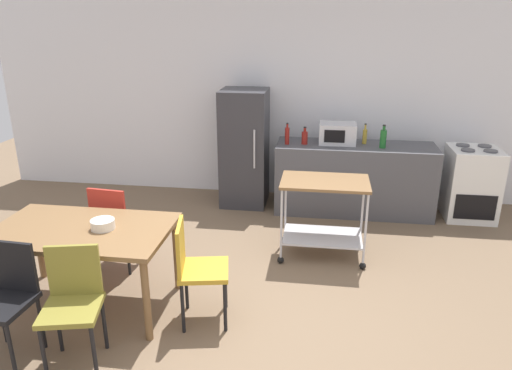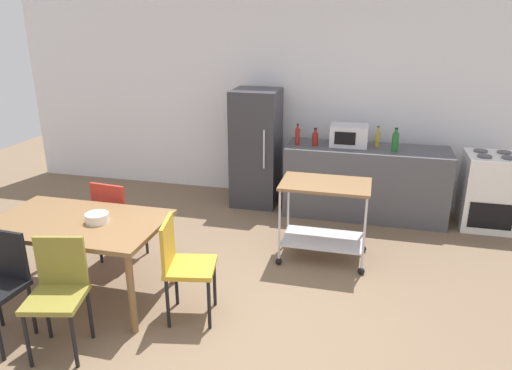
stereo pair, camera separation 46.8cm
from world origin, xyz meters
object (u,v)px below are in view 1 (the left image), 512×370
Objects in this scene: chair_olive at (73,299)px; chair_mustard at (196,265)px; dining_table at (82,237)px; bottle_olive_oil at (383,138)px; stove_oven at (471,183)px; bottle_soda at (365,136)px; microwave at (338,133)px; bottle_wine at (305,137)px; chair_black at (6,294)px; fruit_bowl at (103,224)px; refrigerator at (244,148)px; bottle_sesame_oil at (287,135)px; chair_red at (115,221)px; kitchen_cart at (324,206)px.

chair_olive is 1.00× the size of chair_mustard.
bottle_olive_oil is (2.72, 2.46, 0.35)m from dining_table.
stove_oven reaches higher than chair_mustard.
chair_olive reaches higher than dining_table.
chair_mustard is 3.14m from bottle_soda.
microwave is at bearing 46.57° from chair_olive.
bottle_olive_oil reaches higher than bottle_wine.
fruit_bowl is at bearing 61.20° from chair_black.
stove_oven is 2.17m from bottle_wine.
stove_oven is at bearing -2.85° from bottle_soda.
chair_black is 1.00× the size of chair_mustard.
bottle_wine is 0.49× the size of microwave.
stove_oven is 4.48m from fruit_bowl.
bottle_sesame_oil is at bearing -17.45° from refrigerator.
kitchen_cart is (2.05, 0.57, 0.05)m from chair_red.
microwave is (0.14, 1.36, 0.46)m from kitchen_cart.
bottle_sesame_oil is 2.80m from fruit_bowl.
chair_black is 3.28× the size of bottle_sesame_oil.
fruit_bowl is at bearing -145.14° from stove_oven.
bottle_sesame_oil is 1.06× the size of bottle_soda.
fruit_bowl is at bearing -135.98° from bottle_olive_oil.
stove_oven is at bearing 41.88° from chair_black.
stove_oven reaches higher than dining_table.
fruit_bowl is (-3.66, -2.55, 0.34)m from stove_oven.
chair_mustard is (0.75, 0.61, 0.00)m from chair_olive.
refrigerator is (-2.90, 0.08, 0.32)m from stove_oven.
chair_olive is at bearing 107.32° from chair_red.
kitchen_cart is at bearing 33.84° from fruit_bowl.
kitchen_cart reaches higher than dining_table.
bottle_olive_oil is at bearing -14.74° from microwave.
chair_black is (-0.52, -0.01, 0.00)m from chair_olive.
bottle_sesame_oil is (-0.49, 1.22, 0.44)m from kitchen_cart.
stove_oven is at bearing 28.81° from chair_olive.
chair_red is 0.57× the size of refrigerator.
chair_red is 0.98× the size of kitchen_cart.
bottle_soda is at bearing 42.54° from chair_olive.
refrigerator is at bearing 178.40° from stove_oven.
microwave reaches higher than bottle_wine.
refrigerator is 1.24m from microwave.
bottle_wine is 0.78× the size of bottle_olive_oil.
bottle_soda is 0.90× the size of bottle_olive_oil.
dining_table is at bearing 74.34° from chair_mustard.
bottle_wine reaches higher than chair_olive.
bottle_wine reaches higher than dining_table.
bottle_sesame_oil is (-2.32, -0.10, 0.56)m from stove_oven.
microwave reaches higher than bottle_soda.
bottle_sesame_oil is at bearing -177.51° from stove_oven.
bottle_olive_oil is at bearing -40.24° from bottle_soda.
bottle_olive_oil reaches higher than kitchen_cart.
bottle_wine is at bearing -165.62° from microwave.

